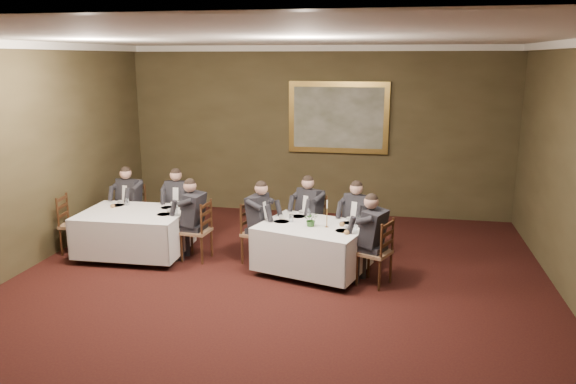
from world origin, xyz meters
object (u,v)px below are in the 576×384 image
(diner_main_backright, at_px, (358,231))
(diner_main_endright, at_px, (375,251))
(table_second, at_px, (135,230))
(chair_sec_endright, at_px, (197,243))
(diner_sec_backleft, at_px, (131,211))
(candlestick, at_px, (327,217))
(chair_main_endleft, at_px, (257,245))
(chair_main_backleft, at_px, (311,236))
(diner_main_endleft, at_px, (257,232))
(chair_sec_backright, at_px, (180,226))
(diner_sec_endright, at_px, (196,230))
(chair_sec_endleft, at_px, (75,236))
(centerpiece, at_px, (311,219))
(chair_main_backright, at_px, (358,244))
(diner_sec_backright, at_px, (179,214))
(chair_main_endright, at_px, (375,266))
(chair_sec_backleft, at_px, (132,223))
(diner_main_backleft, at_px, (310,224))
(painting, at_px, (338,118))
(table_main, at_px, (313,245))

(diner_main_backright, distance_m, diner_main_endright, 0.98)
(table_second, distance_m, chair_sec_endright, 1.10)
(diner_sec_backleft, xyz_separation_m, candlestick, (3.74, -1.10, 0.41))
(candlestick, bearing_deg, chair_main_endleft, 163.61)
(chair_main_backleft, bearing_deg, diner_main_endleft, 67.68)
(chair_sec_backright, height_order, diner_sec_endright, diner_sec_endright)
(chair_sec_endleft, distance_m, candlestick, 4.40)
(centerpiece, bearing_deg, chair_main_backright, 47.11)
(diner_sec_backright, height_order, candlestick, diner_sec_backright)
(chair_main_endright, xyz_separation_m, chair_sec_backleft, (-4.48, 1.34, 0.00))
(diner_main_endleft, xyz_separation_m, chair_sec_backleft, (-2.57, 0.77, -0.23))
(diner_sec_backleft, relative_size, chair_sec_backright, 1.35)
(chair_main_endright, distance_m, chair_sec_endright, 2.96)
(chair_sec_endright, xyz_separation_m, diner_sec_endright, (-0.01, 0.00, 0.23))
(diner_main_backright, height_order, diner_sec_endright, same)
(diner_main_backleft, xyz_separation_m, diner_sec_endright, (-1.79, -0.68, 0.00))
(chair_sec_backright, distance_m, chair_sec_endright, 1.08)
(painting, bearing_deg, diner_sec_backleft, -146.24)
(diner_main_backleft, bearing_deg, diner_sec_backright, 25.30)
(table_second, xyz_separation_m, diner_main_endright, (3.99, -0.47, 0.06))
(chair_main_backleft, height_order, chair_sec_backright, same)
(table_main, xyz_separation_m, chair_sec_backleft, (-3.52, 1.05, -0.17))
(diner_sec_backright, relative_size, painting, 0.66)
(diner_main_backright, distance_m, candlestick, 0.92)
(diner_main_backleft, relative_size, chair_main_backright, 1.35)
(table_main, distance_m, chair_main_endleft, 1.02)
(chair_main_endleft, xyz_separation_m, chair_sec_backright, (-1.64, 0.79, 0.00))
(chair_sec_endleft, bearing_deg, diner_sec_endright, 83.24)
(chair_sec_backleft, distance_m, diner_sec_endright, 1.78)
(chair_main_endright, height_order, chair_sec_endleft, same)
(table_main, xyz_separation_m, chair_sec_backright, (-2.60, 1.08, -0.17))
(diner_main_endright, height_order, chair_sec_backright, diner_main_endright)
(chair_main_backleft, bearing_deg, centerpiece, 128.33)
(diner_main_endright, relative_size, candlestick, 3.09)
(chair_main_endleft, bearing_deg, chair_sec_endleft, -74.58)
(chair_sec_backleft, bearing_deg, chair_sec_backright, -166.63)
(table_main, bearing_deg, diner_sec_endright, 173.87)
(table_second, xyz_separation_m, painting, (3.04, 3.21, 1.61))
(chair_main_endright, bearing_deg, diner_main_endright, 90.00)
(diner_main_backright, bearing_deg, diner_sec_backleft, 20.70)
(chair_sec_backleft, xyz_separation_m, diner_sec_backleft, (-0.00, -0.01, 0.23))
(diner_sec_endright, xyz_separation_m, painting, (1.97, 3.19, 1.54))
(chair_main_endleft, height_order, diner_sec_backleft, diner_sec_backleft)
(chair_main_backleft, relative_size, painting, 0.49)
(chair_main_backright, height_order, chair_sec_endright, same)
(chair_main_endright, relative_size, chair_sec_endleft, 1.00)
(chair_main_backleft, xyz_separation_m, chair_main_endright, (1.13, -1.19, 0.00))
(chair_main_backright, height_order, diner_sec_backleft, diner_sec_backleft)
(chair_main_backleft, xyz_separation_m, chair_sec_endleft, (-3.96, -0.75, 0.00))
(chair_main_endleft, xyz_separation_m, chair_sec_endleft, (-3.16, -0.13, 0.00))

